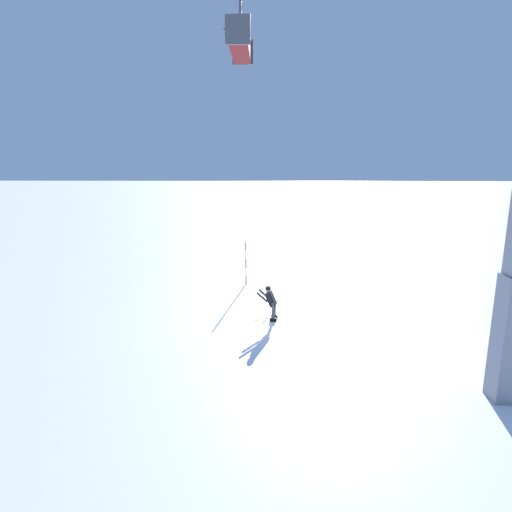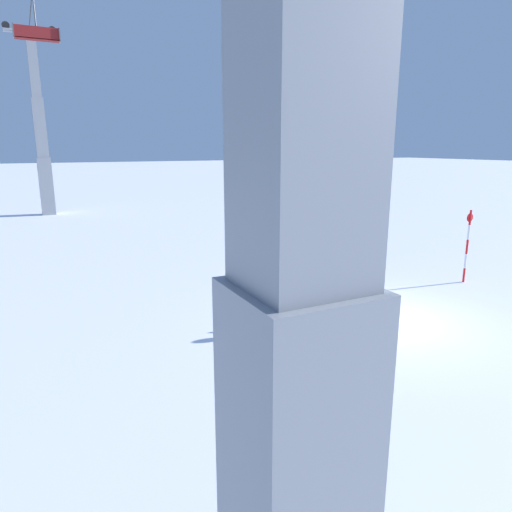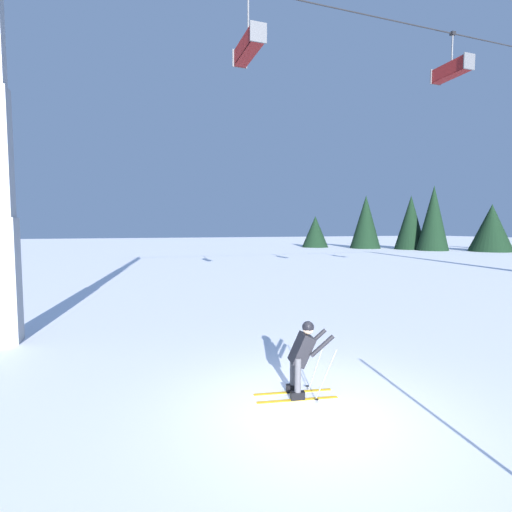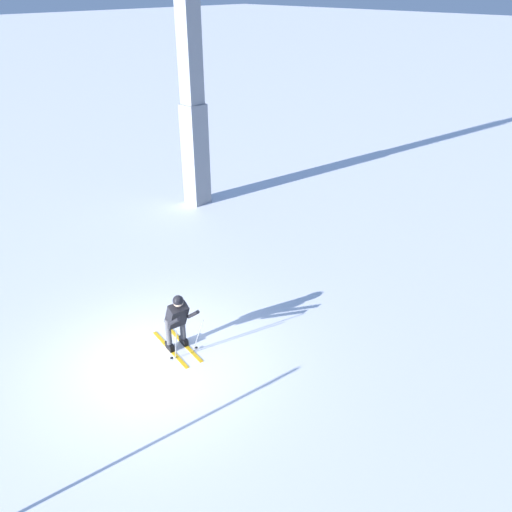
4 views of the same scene
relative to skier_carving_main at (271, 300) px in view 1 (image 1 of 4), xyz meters
The scene contains 4 objects.
ground_plane 1.11m from the skier_carving_main, 95.69° to the right, with size 260.00×260.00×0.00m, color white.
skier_carving_main is the anchor object (origin of this frame).
chairlift_seat_nearest 10.81m from the skier_carving_main, 82.54° to the left, with size 0.61×2.12×2.28m.
trail_marker_pole 5.63m from the skier_carving_main, 76.31° to the right, with size 0.07×0.28×2.44m.
Camera 1 is at (0.29, 18.32, 6.83)m, focal length 29.95 mm.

